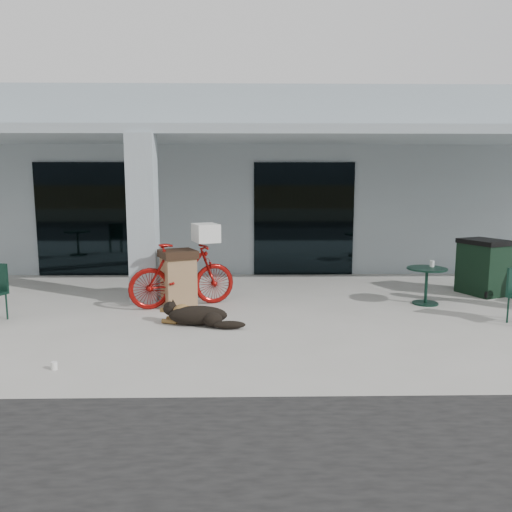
{
  "coord_description": "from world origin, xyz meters",
  "views": [
    {
      "loc": [
        0.42,
        -7.0,
        2.29
      ],
      "look_at": [
        0.58,
        1.44,
        1.0
      ],
      "focal_mm": 35.0,
      "sensor_mm": 36.0,
      "label": 1
    }
  ],
  "objects_px": {
    "cafe_table_far": "(426,286)",
    "wheeled_bin": "(483,267)",
    "dog": "(198,314)",
    "bicycle": "(182,275)",
    "trash_receptacle": "(178,278)"
  },
  "relations": [
    {
      "from": "bicycle",
      "to": "trash_receptacle",
      "type": "bearing_deg",
      "value": 46.93
    },
    {
      "from": "dog",
      "to": "cafe_table_far",
      "type": "height_order",
      "value": "cafe_table_far"
    },
    {
      "from": "cafe_table_far",
      "to": "wheeled_bin",
      "type": "bearing_deg",
      "value": 29.13
    },
    {
      "from": "bicycle",
      "to": "wheeled_bin",
      "type": "height_order",
      "value": "bicycle"
    },
    {
      "from": "bicycle",
      "to": "dog",
      "type": "relative_size",
      "value": 1.81
    },
    {
      "from": "bicycle",
      "to": "cafe_table_far",
      "type": "xyz_separation_m",
      "value": [
        4.5,
        0.1,
        -0.24
      ]
    },
    {
      "from": "bicycle",
      "to": "wheeled_bin",
      "type": "xyz_separation_m",
      "value": [
        5.93,
        0.9,
        -0.03
      ]
    },
    {
      "from": "dog",
      "to": "cafe_table_far",
      "type": "xyz_separation_m",
      "value": [
        4.11,
        1.3,
        0.16
      ]
    },
    {
      "from": "trash_receptacle",
      "to": "wheeled_bin",
      "type": "distance_m",
      "value": 6.08
    },
    {
      "from": "wheeled_bin",
      "to": "cafe_table_far",
      "type": "bearing_deg",
      "value": -174.69
    },
    {
      "from": "cafe_table_far",
      "to": "trash_receptacle",
      "type": "height_order",
      "value": "trash_receptacle"
    },
    {
      "from": "cafe_table_far",
      "to": "trash_receptacle",
      "type": "relative_size",
      "value": 0.7
    },
    {
      "from": "cafe_table_far",
      "to": "trash_receptacle",
      "type": "distance_m",
      "value": 4.58
    },
    {
      "from": "dog",
      "to": "bicycle",
      "type": "bearing_deg",
      "value": 125.42
    },
    {
      "from": "dog",
      "to": "wheeled_bin",
      "type": "bearing_deg",
      "value": 38.19
    }
  ]
}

